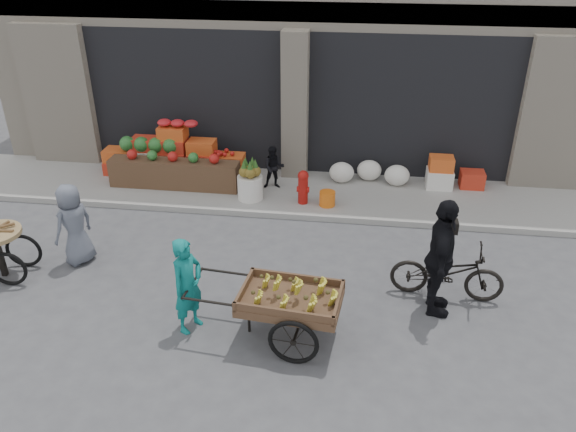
# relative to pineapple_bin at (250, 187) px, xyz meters

# --- Properties ---
(ground) EXTENTS (80.00, 80.00, 0.00)m
(ground) POSITION_rel_pineapple_bin_xyz_m (0.75, -3.60, -0.37)
(ground) COLOR #424244
(ground) RESTS_ON ground
(sidewalk) EXTENTS (18.00, 2.20, 0.12)m
(sidewalk) POSITION_rel_pineapple_bin_xyz_m (0.75, 0.50, -0.31)
(sidewalk) COLOR gray
(sidewalk) RESTS_ON ground
(building) EXTENTS (14.00, 6.45, 7.00)m
(building) POSITION_rel_pineapple_bin_xyz_m (0.75, 4.43, 3.00)
(building) COLOR beige
(building) RESTS_ON ground
(fruit_display) EXTENTS (3.10, 1.12, 1.24)m
(fruit_display) POSITION_rel_pineapple_bin_xyz_m (-1.73, 0.78, 0.30)
(fruit_display) COLOR red
(fruit_display) RESTS_ON sidewalk
(pineapple_bin) EXTENTS (0.52, 0.52, 0.50)m
(pineapple_bin) POSITION_rel_pineapple_bin_xyz_m (0.00, 0.00, 0.00)
(pineapple_bin) COLOR silver
(pineapple_bin) RESTS_ON sidewalk
(fire_hydrant) EXTENTS (0.22, 0.22, 0.71)m
(fire_hydrant) POSITION_rel_pineapple_bin_xyz_m (1.10, -0.05, 0.13)
(fire_hydrant) COLOR #A5140F
(fire_hydrant) RESTS_ON sidewalk
(orange_bucket) EXTENTS (0.32, 0.32, 0.30)m
(orange_bucket) POSITION_rel_pineapple_bin_xyz_m (1.60, -0.10, -0.10)
(orange_bucket) COLOR orange
(orange_bucket) RESTS_ON sidewalk
(right_bay_goods) EXTENTS (3.35, 0.60, 0.70)m
(right_bay_goods) POSITION_rel_pineapple_bin_xyz_m (3.36, 1.10, 0.04)
(right_bay_goods) COLOR silver
(right_bay_goods) RESTS_ON sidewalk
(seated_person) EXTENTS (0.51, 0.43, 0.93)m
(seated_person) POSITION_rel_pineapple_bin_xyz_m (0.40, 0.60, 0.21)
(seated_person) COLOR black
(seated_person) RESTS_ON sidewalk
(banana_cart) EXTENTS (2.42, 1.17, 0.98)m
(banana_cart) POSITION_rel_pineapple_bin_xyz_m (1.33, -4.09, 0.34)
(banana_cart) COLOR brown
(banana_cart) RESTS_ON ground
(vendor_woman) EXTENTS (0.55, 0.63, 1.46)m
(vendor_woman) POSITION_rel_pineapple_bin_xyz_m (-0.08, -4.06, 0.36)
(vendor_woman) COLOR #0E726D
(vendor_woman) RESTS_ON ground
(vendor_grey) EXTENTS (0.73, 0.84, 1.45)m
(vendor_grey) POSITION_rel_pineapple_bin_xyz_m (-2.50, -2.59, 0.35)
(vendor_grey) COLOR slate
(vendor_grey) RESTS_ON ground
(bicycle) EXTENTS (1.76, 0.73, 0.90)m
(bicycle) POSITION_rel_pineapple_bin_xyz_m (3.64, -2.78, 0.08)
(bicycle) COLOR black
(bicycle) RESTS_ON ground
(cyclist) EXTENTS (0.54, 1.12, 1.86)m
(cyclist) POSITION_rel_pineapple_bin_xyz_m (3.44, -3.18, 0.56)
(cyclist) COLOR black
(cyclist) RESTS_ON ground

